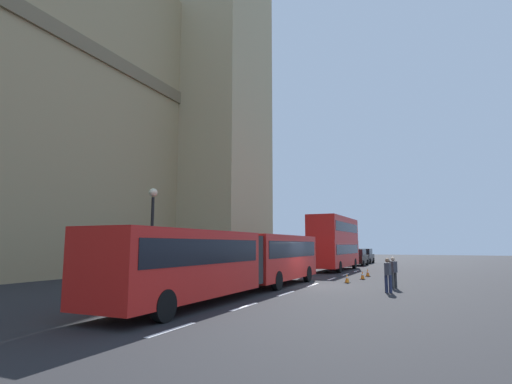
# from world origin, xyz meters

# --- Properties ---
(ground_plane) EXTENTS (160.00, 160.00, 0.00)m
(ground_plane) POSITION_xyz_m (0.00, 0.00, 0.00)
(ground_plane) COLOR #262628
(lane_centre_marking) EXTENTS (29.80, 0.16, 0.01)m
(lane_centre_marking) POSITION_xyz_m (0.54, 0.00, 0.01)
(lane_centre_marking) COLOR silver
(lane_centre_marking) RESTS_ON ground_plane
(articulated_bus) EXTENTS (18.11, 2.54, 2.90)m
(articulated_bus) POSITION_xyz_m (-5.17, 1.99, 1.75)
(articulated_bus) COLOR red
(articulated_bus) RESTS_ON ground_plane
(double_decker_bus) EXTENTS (10.50, 2.54, 4.90)m
(double_decker_bus) POSITION_xyz_m (14.73, 2.00, 2.71)
(double_decker_bus) COLOR red
(double_decker_bus) RESTS_ON ground_plane
(sedan_lead) EXTENTS (4.40, 1.86, 1.85)m
(sedan_lead) POSITION_xyz_m (24.61, 1.72, 0.91)
(sedan_lead) COLOR black
(sedan_lead) RESTS_ON ground_plane
(sedan_trailing) EXTENTS (4.40, 1.86, 1.85)m
(sedan_trailing) POSITION_xyz_m (30.98, 1.93, 0.91)
(sedan_trailing) COLOR black
(sedan_trailing) RESTS_ON ground_plane
(traffic_cone_west) EXTENTS (0.36, 0.36, 0.58)m
(traffic_cone_west) POSITION_xyz_m (2.70, -1.58, 0.28)
(traffic_cone_west) COLOR black
(traffic_cone_west) RESTS_ON ground_plane
(traffic_cone_middle) EXTENTS (0.36, 0.36, 0.58)m
(traffic_cone_middle) POSITION_xyz_m (5.68, -2.02, 0.28)
(traffic_cone_middle) COLOR black
(traffic_cone_middle) RESTS_ON ground_plane
(traffic_cone_east) EXTENTS (0.36, 0.36, 0.58)m
(traffic_cone_east) POSITION_xyz_m (8.39, -1.94, 0.28)
(traffic_cone_east) COLOR black
(traffic_cone_east) RESTS_ON ground_plane
(street_lamp) EXTENTS (0.44, 0.44, 5.27)m
(street_lamp) POSITION_xyz_m (-6.20, 6.50, 3.06)
(street_lamp) COLOR black
(street_lamp) RESTS_ON ground_plane
(pedestrian_near_cones) EXTENTS (0.43, 0.36, 1.69)m
(pedestrian_near_cones) POSITION_xyz_m (-1.66, -4.52, 0.91)
(pedestrian_near_cones) COLOR #262D4C
(pedestrian_near_cones) RESTS_ON ground_plane
(pedestrian_by_kerb) EXTENTS (0.46, 0.44, 1.69)m
(pedestrian_by_kerb) POSITION_xyz_m (0.52, -4.57, 0.91)
(pedestrian_by_kerb) COLOR #333333
(pedestrian_by_kerb) RESTS_ON ground_plane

